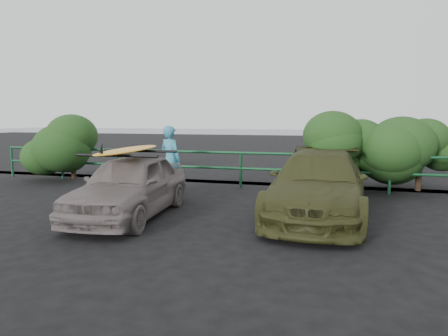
{
  "coord_description": "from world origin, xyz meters",
  "views": [
    {
      "loc": [
        3.56,
        -6.08,
        2.0
      ],
      "look_at": [
        1.35,
        1.93,
        0.95
      ],
      "focal_mm": 32.0,
      "sensor_mm": 36.0,
      "label": 1
    }
  ],
  "objects_px": {
    "guardrail": "(208,168)",
    "sedan": "(130,186)",
    "man": "(170,160)",
    "olive_vehicle": "(319,184)",
    "surfboard": "(129,150)"
  },
  "relations": [
    {
      "from": "olive_vehicle",
      "to": "surfboard",
      "type": "xyz_separation_m",
      "value": [
        -3.69,
        -1.04,
        0.7
      ]
    },
    {
      "from": "olive_vehicle",
      "to": "surfboard",
      "type": "distance_m",
      "value": 3.9
    },
    {
      "from": "man",
      "to": "guardrail",
      "type": "bearing_deg",
      "value": -92.47
    },
    {
      "from": "man",
      "to": "olive_vehicle",
      "type": "bearing_deg",
      "value": -179.51
    },
    {
      "from": "sedan",
      "to": "man",
      "type": "relative_size",
      "value": 2.07
    },
    {
      "from": "guardrail",
      "to": "olive_vehicle",
      "type": "bearing_deg",
      "value": -41.04
    },
    {
      "from": "guardrail",
      "to": "man",
      "type": "distance_m",
      "value": 1.51
    },
    {
      "from": "sedan",
      "to": "surfboard",
      "type": "bearing_deg",
      "value": -94.07
    },
    {
      "from": "guardrail",
      "to": "sedan",
      "type": "bearing_deg",
      "value": -95.8
    },
    {
      "from": "guardrail",
      "to": "surfboard",
      "type": "distance_m",
      "value": 4.02
    },
    {
      "from": "sedan",
      "to": "man",
      "type": "bearing_deg",
      "value": 90.54
    },
    {
      "from": "sedan",
      "to": "surfboard",
      "type": "distance_m",
      "value": 0.73
    },
    {
      "from": "olive_vehicle",
      "to": "man",
      "type": "relative_size",
      "value": 2.52
    },
    {
      "from": "olive_vehicle",
      "to": "man",
      "type": "bearing_deg",
      "value": 161.03
    },
    {
      "from": "guardrail",
      "to": "sedan",
      "type": "xyz_separation_m",
      "value": [
        -0.4,
        -3.91,
        0.11
      ]
    }
  ]
}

